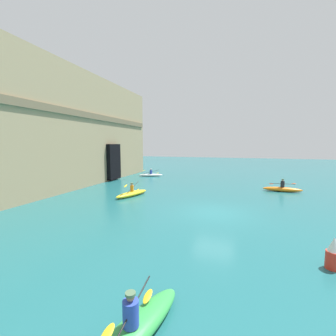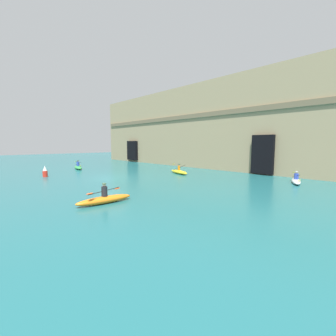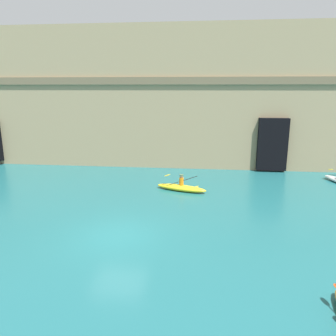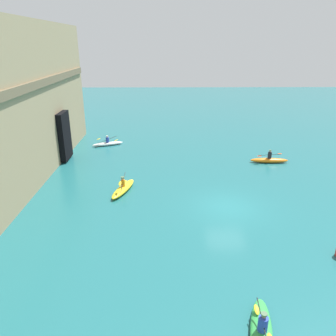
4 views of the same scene
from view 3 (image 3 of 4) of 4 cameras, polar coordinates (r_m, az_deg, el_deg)
The scene contains 3 objects.
ground_plane at distance 15.62m, azimuth -8.77°, elevation -11.57°, with size 120.00×120.00×0.00m, color #1E6066.
cliff_bluff at distance 30.84m, azimuth -5.93°, elevation 12.15°, with size 41.75×7.34×11.54m.
kayak_yellow at distance 21.65m, azimuth 2.34°, elevation -3.40°, with size 3.49×1.74×1.12m.
Camera 3 is at (3.84, -13.58, 6.68)m, focal length 35.00 mm.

